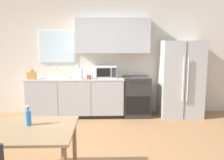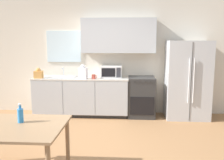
# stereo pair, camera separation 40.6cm
# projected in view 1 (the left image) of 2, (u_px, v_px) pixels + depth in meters

# --- Properties ---
(ground_plane) EXTENTS (12.00, 12.00, 0.00)m
(ground_plane) POSITION_uv_depth(u_px,v_px,m) (88.00, 148.00, 4.11)
(ground_plane) COLOR #9E7047
(wall_back) EXTENTS (12.00, 0.38, 2.70)m
(wall_back) POSITION_uv_depth(u_px,v_px,m) (96.00, 53.00, 5.94)
(wall_back) COLOR beige
(wall_back) RESTS_ON ground_plane
(kitchen_counter) EXTENTS (2.21, 0.62, 0.90)m
(kitchen_counter) POSITION_uv_depth(u_px,v_px,m) (76.00, 97.00, 5.79)
(kitchen_counter) COLOR #333333
(kitchen_counter) RESTS_ON ground_plane
(oven_range) EXTENTS (0.61, 0.62, 0.92)m
(oven_range) POSITION_uv_depth(u_px,v_px,m) (136.00, 96.00, 5.83)
(oven_range) COLOR #2D2D2D
(oven_range) RESTS_ON ground_plane
(refrigerator) EXTENTS (0.95, 0.71, 1.75)m
(refrigerator) POSITION_uv_depth(u_px,v_px,m) (181.00, 79.00, 5.76)
(refrigerator) COLOR silver
(refrigerator) RESTS_ON ground_plane
(kitchen_sink) EXTENTS (0.65, 0.45, 0.21)m
(kitchen_sink) POSITION_uv_depth(u_px,v_px,m) (56.00, 78.00, 5.71)
(kitchen_sink) COLOR #B7BABC
(kitchen_sink) RESTS_ON kitchen_counter
(microwave) EXTENTS (0.48, 0.36, 0.27)m
(microwave) POSITION_uv_depth(u_px,v_px,m) (106.00, 72.00, 5.81)
(microwave) COLOR silver
(microwave) RESTS_ON kitchen_counter
(coffee_mug) EXTENTS (0.13, 0.09, 0.10)m
(coffee_mug) POSITION_uv_depth(u_px,v_px,m) (89.00, 77.00, 5.54)
(coffee_mug) COLOR #BF4C3F
(coffee_mug) RESTS_ON kitchen_counter
(grocery_bag_0) EXTENTS (0.19, 0.17, 0.24)m
(grocery_bag_0) POSITION_uv_depth(u_px,v_px,m) (32.00, 75.00, 5.53)
(grocery_bag_0) COLOR #DB994C
(grocery_bag_0) RESTS_ON kitchen_counter
(grocery_bag_1) EXTENTS (0.20, 0.18, 0.32)m
(grocery_bag_1) POSITION_uv_depth(u_px,v_px,m) (78.00, 73.00, 5.53)
(grocery_bag_1) COLOR white
(grocery_bag_1) RESTS_ON kitchen_counter
(dining_table) EXTENTS (1.27, 0.96, 0.73)m
(dining_table) POSITION_uv_depth(u_px,v_px,m) (21.00, 135.00, 2.95)
(dining_table) COLOR #997551
(dining_table) RESTS_ON ground_plane
(drink_bottle) EXTENTS (0.07, 0.07, 0.25)m
(drink_bottle) POSITION_uv_depth(u_px,v_px,m) (28.00, 117.00, 3.05)
(drink_bottle) COLOR #338CD8
(drink_bottle) RESTS_ON dining_table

